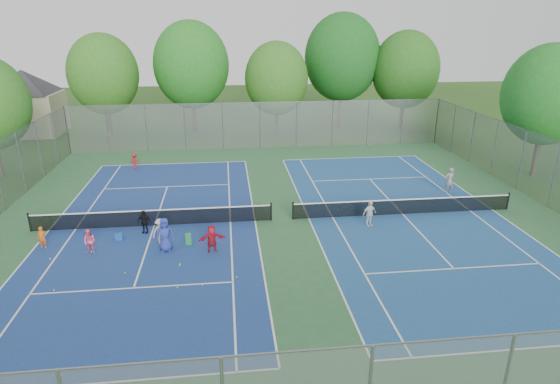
% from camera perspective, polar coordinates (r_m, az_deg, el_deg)
% --- Properties ---
extents(ground, '(120.00, 120.00, 0.00)m').
position_cam_1_polar(ground, '(26.23, 0.25, -3.41)').
color(ground, '#264C17').
rests_on(ground, ground).
extents(court_pad, '(32.00, 32.00, 0.01)m').
position_cam_1_polar(court_pad, '(26.22, 0.25, -3.40)').
color(court_pad, '#2C5E36').
rests_on(court_pad, ground).
extents(court_left, '(10.97, 23.77, 0.01)m').
position_cam_1_polar(court_left, '(26.38, -15.06, -3.97)').
color(court_left, navy).
rests_on(court_left, court_pad).
extents(court_right, '(10.97, 23.77, 0.01)m').
position_cam_1_polar(court_right, '(27.88, 14.70, -2.61)').
color(court_right, navy).
rests_on(court_right, court_pad).
extents(net_left, '(12.87, 0.10, 0.91)m').
position_cam_1_polar(net_left, '(26.21, -15.14, -3.09)').
color(net_left, black).
rests_on(net_left, ground).
extents(net_right, '(12.87, 0.10, 0.91)m').
position_cam_1_polar(net_right, '(27.72, 14.78, -1.77)').
color(net_right, black).
rests_on(net_right, ground).
extents(fence_north, '(32.00, 0.10, 4.00)m').
position_cam_1_polar(fence_north, '(40.87, -2.46, 8.10)').
color(fence_north, gray).
rests_on(fence_north, ground).
extents(fence_east, '(0.10, 32.00, 4.00)m').
position_cam_1_polar(fence_east, '(31.61, 30.44, 1.73)').
color(fence_east, gray).
rests_on(fence_east, ground).
extents(house, '(11.03, 11.03, 7.30)m').
position_cam_1_polar(house, '(51.93, -28.72, 10.75)').
color(house, '#B7A88C').
rests_on(house, ground).
extents(tree_nw, '(6.40, 6.40, 9.58)m').
position_cam_1_polar(tree_nw, '(47.43, -20.73, 13.29)').
color(tree_nw, '#443326').
rests_on(tree_nw, ground).
extents(tree_nl, '(7.20, 7.20, 10.69)m').
position_cam_1_polar(tree_nl, '(47.15, -10.77, 14.96)').
color(tree_nl, '#443326').
rests_on(tree_nl, ground).
extents(tree_nc, '(6.00, 6.00, 8.85)m').
position_cam_1_polar(tree_nc, '(45.43, -0.43, 13.66)').
color(tree_nc, '#443326').
rests_on(tree_nc, ground).
extents(tree_nr, '(7.60, 7.60, 11.42)m').
position_cam_1_polar(tree_nr, '(49.46, 7.58, 15.94)').
color(tree_nr, '#443326').
rests_on(tree_nr, ground).
extents(tree_ne, '(6.60, 6.60, 9.77)m').
position_cam_1_polar(tree_ne, '(49.46, 15.07, 14.19)').
color(tree_ne, '#443326').
rests_on(tree_ne, ground).
extents(tree_side_e, '(6.00, 6.00, 9.20)m').
position_cam_1_polar(tree_side_e, '(37.35, 29.85, 10.22)').
color(tree_side_e, '#443326').
rests_on(tree_side_e, ground).
extents(ball_crate, '(0.43, 0.43, 0.31)m').
position_cam_1_polar(ball_crate, '(25.23, -19.08, -5.19)').
color(ball_crate, '#164BAA').
rests_on(ball_crate, ground).
extents(ball_hopper, '(0.32, 0.32, 0.56)m').
position_cam_1_polar(ball_hopper, '(23.77, -11.12, -5.67)').
color(ball_hopper, green).
rests_on(ball_hopper, ground).
extents(student_a, '(0.43, 0.30, 1.12)m').
position_cam_1_polar(student_a, '(25.62, -27.02, -4.97)').
color(student_a, orange).
rests_on(student_a, ground).
extents(student_b, '(0.72, 0.64, 1.23)m').
position_cam_1_polar(student_b, '(24.11, -22.19, -5.60)').
color(student_b, '#FF638F').
rests_on(student_b, ground).
extents(student_c, '(0.99, 0.88, 1.33)m').
position_cam_1_polar(student_c, '(24.02, -14.37, -4.64)').
color(student_c, beige).
rests_on(student_c, ground).
extents(student_d, '(0.80, 0.50, 1.27)m').
position_cam_1_polar(student_d, '(25.40, -16.23, -3.51)').
color(student_d, black).
rests_on(student_d, ground).
extents(student_e, '(0.86, 0.59, 1.69)m').
position_cam_1_polar(student_e, '(23.13, -13.84, -5.08)').
color(student_e, '#293897').
rests_on(student_e, ground).
extents(student_f, '(1.33, 0.61, 1.38)m').
position_cam_1_polar(student_f, '(22.66, -8.31, -5.66)').
color(student_f, red).
rests_on(student_f, ground).
extents(child_far_baseline, '(0.89, 0.70, 1.21)m').
position_cam_1_polar(child_far_baseline, '(36.74, -17.28, 3.60)').
color(child_far_baseline, '#A7171C').
rests_on(child_far_baseline, ground).
extents(instructor, '(0.65, 0.46, 1.68)m').
position_cam_1_polar(instructor, '(32.01, 19.96, 1.35)').
color(instructor, gray).
rests_on(instructor, ground).
extents(teen_court_b, '(0.89, 0.60, 1.41)m').
position_cam_1_polar(teen_court_b, '(25.69, 10.85, -2.60)').
color(teen_court_b, white).
rests_on(teen_court_b, ground).
extents(tennis_ball_0, '(0.07, 0.07, 0.07)m').
position_cam_1_polar(tennis_ball_0, '(21.75, -25.82, -10.75)').
color(tennis_ball_0, '#B4D732').
rests_on(tennis_ball_0, ground).
extents(tennis_ball_1, '(0.07, 0.07, 0.07)m').
position_cam_1_polar(tennis_ball_1, '(20.27, -12.38, -11.35)').
color(tennis_ball_1, '#C0EA36').
rests_on(tennis_ball_1, ground).
extents(tennis_ball_2, '(0.07, 0.07, 0.07)m').
position_cam_1_polar(tennis_ball_2, '(21.92, -12.12, -8.78)').
color(tennis_ball_2, '#CBD531').
rests_on(tennis_ball_2, ground).
extents(tennis_ball_3, '(0.07, 0.07, 0.07)m').
position_cam_1_polar(tennis_ball_3, '(22.02, -12.11, -8.64)').
color(tennis_ball_3, '#D5F438').
rests_on(tennis_ball_3, ground).
extents(tennis_ball_4, '(0.07, 0.07, 0.07)m').
position_cam_1_polar(tennis_ball_4, '(25.55, -21.68, -5.51)').
color(tennis_ball_4, gold).
rests_on(tennis_ball_4, ground).
extents(tennis_ball_5, '(0.07, 0.07, 0.07)m').
position_cam_1_polar(tennis_ball_5, '(20.64, -5.31, -10.32)').
color(tennis_ball_5, yellow).
rests_on(tennis_ball_5, ground).
extents(tennis_ball_6, '(0.07, 0.07, 0.07)m').
position_cam_1_polar(tennis_ball_6, '(20.25, -9.45, -11.18)').
color(tennis_ball_6, '#B3CA2F').
rests_on(tennis_ball_6, ground).
extents(tennis_ball_7, '(0.07, 0.07, 0.07)m').
position_cam_1_polar(tennis_ball_7, '(24.38, -22.00, -6.81)').
color(tennis_ball_7, '#C5ED37').
rests_on(tennis_ball_7, ground).
extents(tennis_ball_8, '(0.07, 0.07, 0.07)m').
position_cam_1_polar(tennis_ball_8, '(24.46, -26.22, -7.37)').
color(tennis_ball_8, yellow).
rests_on(tennis_ball_8, ground).
extents(tennis_ball_9, '(0.07, 0.07, 0.07)m').
position_cam_1_polar(tennis_ball_9, '(21.94, -18.35, -9.38)').
color(tennis_ball_9, '#B3C42D').
rests_on(tennis_ball_9, ground).
extents(tennis_ball_10, '(0.07, 0.07, 0.07)m').
position_cam_1_polar(tennis_ball_10, '(25.82, -22.44, -5.35)').
color(tennis_ball_10, '#D0DE33').
rests_on(tennis_ball_10, ground).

